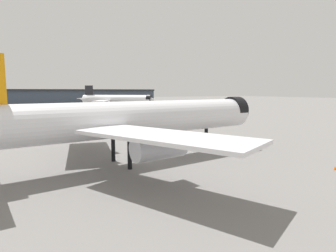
{
  "coord_description": "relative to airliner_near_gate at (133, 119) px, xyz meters",
  "views": [
    {
      "loc": [
        -18.73,
        -42.73,
        11.69
      ],
      "look_at": [
        4.69,
        0.38,
        5.58
      ],
      "focal_mm": 30.25,
      "sensor_mm": 36.0,
      "label": 1
    }
  ],
  "objects": [
    {
      "name": "ground",
      "position": [
        2.21,
        0.44,
        -7.13
      ],
      "size": [
        900.0,
        900.0,
        0.0
      ],
      "primitive_type": "plane",
      "color": "slate"
    },
    {
      "name": "airliner_near_gate",
      "position": [
        0.0,
        0.0,
        0.0
      ],
      "size": [
        56.13,
        50.84,
        16.19
      ],
      "rotation": [
        0.0,
        0.0,
        0.12
      ],
      "color": "white",
      "rests_on": "ground"
    },
    {
      "name": "airliner_far_taxiway",
      "position": [
        37.32,
        122.05,
        -0.55
      ],
      "size": [
        41.06,
        39.76,
        14.94
      ],
      "rotation": [
        0.0,
        0.0,
        5.52
      ],
      "color": "white",
      "rests_on": "ground"
    },
    {
      "name": "traffic_cone_near_nose",
      "position": [
        24.85,
        -18.19,
        -6.85
      ],
      "size": [
        0.45,
        0.45,
        0.56
      ],
      "primitive_type": "cone",
      "color": "#F2600C",
      "rests_on": "ground"
    },
    {
      "name": "traffic_cone_wingtip",
      "position": [
        30.99,
        3.7,
        -6.74
      ],
      "size": [
        0.63,
        0.63,
        0.79
      ],
      "primitive_type": "cone",
      "color": "#F2600C",
      "rests_on": "ground"
    }
  ]
}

